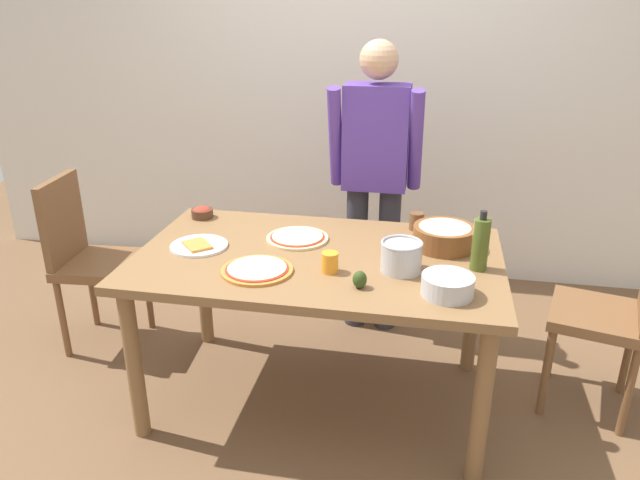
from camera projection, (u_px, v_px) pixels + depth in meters
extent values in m
plane|color=brown|center=(318.00, 397.00, 2.92)|extent=(8.00, 8.00, 0.00)
cube|color=silver|center=(366.00, 82.00, 3.88)|extent=(5.60, 0.10, 2.60)
cube|color=brown|center=(318.00, 259.00, 2.64)|extent=(1.60, 0.96, 0.04)
cylinder|color=brown|center=(134.00, 364.00, 2.55)|extent=(0.07, 0.07, 0.72)
cylinder|color=brown|center=(482.00, 406.00, 2.29)|extent=(0.07, 0.07, 0.72)
cylinder|color=brown|center=(203.00, 283.00, 3.27)|extent=(0.07, 0.07, 0.72)
cylinder|color=brown|center=(473.00, 307.00, 3.02)|extent=(0.07, 0.07, 0.72)
cylinder|color=#2D2D38|center=(356.00, 257.00, 3.43)|extent=(0.12, 0.12, 0.85)
cylinder|color=#2D2D38|center=(388.00, 260.00, 3.40)|extent=(0.12, 0.12, 0.85)
cube|color=#56389E|center=(376.00, 137.00, 3.15)|extent=(0.34, 0.20, 0.55)
cylinder|color=#56389E|center=(335.00, 138.00, 3.15)|extent=(0.07, 0.21, 0.55)
cylinder|color=#56389E|center=(416.00, 141.00, 3.07)|extent=(0.07, 0.21, 0.55)
sphere|color=tan|center=(379.00, 60.00, 3.00)|extent=(0.20, 0.20, 0.20)
cube|color=brown|center=(101.00, 265.00, 3.22)|extent=(0.43, 0.43, 0.05)
cube|color=brown|center=(62.00, 220.00, 3.14)|extent=(0.07, 0.38, 0.45)
cylinder|color=brown|center=(124.00, 323.00, 3.14)|extent=(0.04, 0.04, 0.45)
cylinder|color=brown|center=(148.00, 293.00, 3.45)|extent=(0.04, 0.04, 0.45)
cylinder|color=brown|center=(63.00, 319.00, 3.17)|extent=(0.04, 0.04, 0.45)
cylinder|color=brown|center=(92.00, 290.00, 3.49)|extent=(0.04, 0.04, 0.45)
cube|color=brown|center=(597.00, 316.00, 2.70)|extent=(0.49, 0.49, 0.05)
cylinder|color=brown|center=(553.00, 337.00, 3.01)|extent=(0.04, 0.04, 0.45)
cylinder|color=brown|center=(546.00, 372.00, 2.72)|extent=(0.04, 0.04, 0.45)
cylinder|color=brown|center=(628.00, 353.00, 2.87)|extent=(0.04, 0.04, 0.45)
cylinder|color=brown|center=(628.00, 392.00, 2.59)|extent=(0.04, 0.04, 0.45)
cylinder|color=beige|center=(297.00, 238.00, 2.79)|extent=(0.29, 0.29, 0.01)
cylinder|color=#B22D1E|center=(297.00, 237.00, 2.79)|extent=(0.26, 0.26, 0.00)
cylinder|color=beige|center=(297.00, 236.00, 2.79)|extent=(0.24, 0.24, 0.00)
cylinder|color=#C67A33|center=(257.00, 270.00, 2.47)|extent=(0.30, 0.30, 0.01)
cylinder|color=#B22D1E|center=(257.00, 269.00, 2.46)|extent=(0.26, 0.26, 0.00)
cylinder|color=beige|center=(257.00, 268.00, 2.46)|extent=(0.24, 0.24, 0.00)
cylinder|color=white|center=(199.00, 246.00, 2.71)|extent=(0.26, 0.26, 0.01)
cube|color=#CC8438|center=(197.00, 245.00, 2.69)|extent=(0.17, 0.17, 0.01)
cylinder|color=brown|center=(444.00, 237.00, 2.69)|extent=(0.28, 0.28, 0.10)
ellipsoid|color=beige|center=(445.00, 229.00, 2.67)|extent=(0.25, 0.25, 0.05)
cylinder|color=#B7B7BC|center=(448.00, 285.00, 2.26)|extent=(0.20, 0.20, 0.08)
cylinder|color=#4C2D1E|center=(202.00, 213.00, 3.06)|extent=(0.11, 0.11, 0.04)
ellipsoid|color=#9E3323|center=(202.00, 211.00, 3.06)|extent=(0.10, 0.10, 0.05)
cylinder|color=#47561E|center=(480.00, 245.00, 2.45)|extent=(0.07, 0.07, 0.22)
cylinder|color=black|center=(484.00, 215.00, 2.40)|extent=(0.03, 0.03, 0.04)
cylinder|color=#B7B7BC|center=(401.00, 257.00, 2.45)|extent=(0.17, 0.17, 0.12)
torus|color=#A5A5AD|center=(402.00, 243.00, 2.43)|extent=(0.17, 0.17, 0.01)
cylinder|color=orange|center=(330.00, 262.00, 2.45)|extent=(0.07, 0.07, 0.08)
cylinder|color=brown|center=(417.00, 221.00, 2.90)|extent=(0.07, 0.07, 0.08)
ellipsoid|color=#2D4219|center=(360.00, 279.00, 2.32)|extent=(0.06, 0.06, 0.07)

